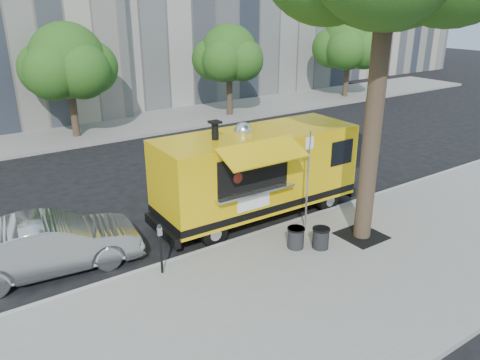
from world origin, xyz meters
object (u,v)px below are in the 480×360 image
at_px(sign_post, 308,175).
at_px(parking_meter, 160,243).
at_px(far_tree_b, 67,61).
at_px(far_tree_c, 229,53).
at_px(trash_bin_right, 321,237).
at_px(far_tree_d, 349,42).
at_px(food_truck, 257,172).
at_px(trash_bin_left, 296,237).
at_px(sedan, 50,245).

height_order(sign_post, parking_meter, sign_post).
distance_m(far_tree_b, parking_meter, 14.48).
distance_m(far_tree_c, sign_post, 15.48).
bearing_deg(trash_bin_right, far_tree_b, 97.91).
relative_size(sign_post, parking_meter, 2.25).
distance_m(far_tree_d, trash_bin_right, 22.99).
height_order(far_tree_b, far_tree_c, far_tree_b).
height_order(parking_meter, food_truck, food_truck).
height_order(far_tree_c, sign_post, far_tree_c).
bearing_deg(parking_meter, food_truck, 20.76).
distance_m(parking_meter, trash_bin_left, 3.73).
bearing_deg(far_tree_b, far_tree_c, -1.91).
relative_size(parking_meter, trash_bin_right, 2.29).
bearing_deg(parking_meter, far_tree_b, 81.90).
distance_m(far_tree_c, far_tree_d, 10.00).
height_order(far_tree_c, trash_bin_left, far_tree_c).
bearing_deg(sedan, sign_post, -101.10).
height_order(sedan, trash_bin_right, sedan).
height_order(far_tree_d, trash_bin_right, far_tree_d).
relative_size(far_tree_b, sedan, 1.24).
relative_size(far_tree_c, sedan, 1.17).
height_order(sign_post, trash_bin_left, sign_post).
relative_size(far_tree_b, far_tree_d, 0.97).
relative_size(sign_post, sedan, 0.67).
distance_m(sign_post, sedan, 7.11).
xyz_separation_m(food_truck, trash_bin_right, (0.12, -2.81, -1.10)).
relative_size(far_tree_d, sedan, 1.27).
xyz_separation_m(far_tree_c, food_truck, (-6.99, -12.23, -2.16)).
bearing_deg(sign_post, far_tree_b, 100.15).
bearing_deg(sedan, food_truck, -87.24).
distance_m(far_tree_b, far_tree_c, 9.01).
bearing_deg(trash_bin_right, far_tree_d, 42.09).
bearing_deg(far_tree_d, sedan, -152.54).
xyz_separation_m(far_tree_b, sedan, (-4.15, -12.13, -3.10)).
bearing_deg(trash_bin_left, sedan, 153.86).
distance_m(far_tree_b, trash_bin_right, 15.85).
relative_size(far_tree_b, trash_bin_left, 9.38).
distance_m(far_tree_b, sedan, 13.19).
bearing_deg(far_tree_d, food_truck, -143.81).
bearing_deg(far_tree_b, trash_bin_right, -82.09).
height_order(far_tree_b, sedan, far_tree_b).
xyz_separation_m(far_tree_c, far_tree_d, (10.00, 0.20, 0.17)).
bearing_deg(food_truck, sign_post, -71.49).
height_order(far_tree_d, parking_meter, far_tree_d).
bearing_deg(far_tree_d, far_tree_b, 179.70).
bearing_deg(far_tree_c, far_tree_d, 1.15).
bearing_deg(far_tree_c, food_truck, -119.74).
bearing_deg(far_tree_d, far_tree_c, -178.85).
bearing_deg(far_tree_d, sign_post, -139.30).
distance_m(far_tree_c, food_truck, 14.25).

